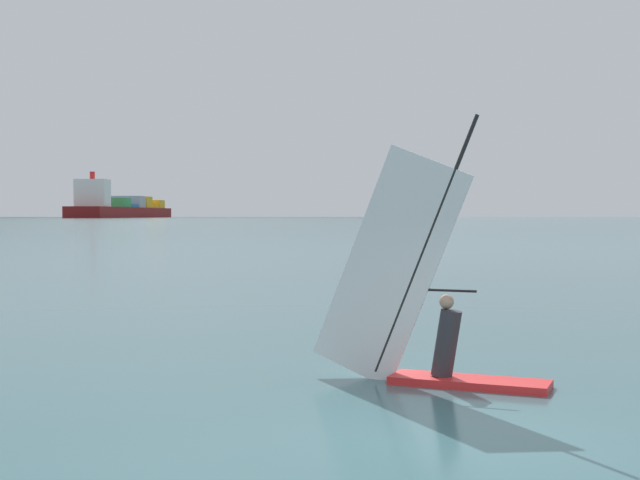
# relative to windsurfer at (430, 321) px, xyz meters

# --- Properties ---
(ground_plane) EXTENTS (4000.00, 4000.00, 0.00)m
(ground_plane) POSITION_rel_windsurfer_xyz_m (-1.22, -2.97, -0.94)
(ground_plane) COLOR #386066
(windsurfer) EXTENTS (2.92, 2.85, 4.16)m
(windsurfer) POSITION_rel_windsurfer_xyz_m (0.00, 0.00, 0.00)
(windsurfer) COLOR red
(windsurfer) RESTS_ON ground_plane
(cargo_ship) EXTENTS (123.22, 209.23, 36.69)m
(cargo_ship) POSITION_rel_windsurfer_xyz_m (116.49, 761.13, 7.35)
(cargo_ship) COLOR maroon
(cargo_ship) RESTS_ON ground_plane
(distant_headland) EXTENTS (1026.88, 686.46, 39.66)m
(distant_headland) POSITION_rel_windsurfer_xyz_m (233.48, 1574.25, 18.89)
(distant_headland) COLOR #60665B
(distant_headland) RESTS_ON ground_plane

